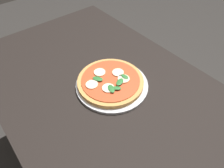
# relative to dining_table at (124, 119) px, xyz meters

# --- Properties ---
(dining_table) EXTENTS (1.59, 0.83, 0.73)m
(dining_table) POSITION_rel_dining_table_xyz_m (0.00, 0.00, 0.00)
(dining_table) COLOR black
(dining_table) RESTS_ON ground_plane
(serving_tray) EXTENTS (0.31, 0.31, 0.01)m
(serving_tray) POSITION_rel_dining_table_xyz_m (0.12, -0.03, 0.10)
(serving_tray) COLOR silver
(serving_tray) RESTS_ON dining_table
(pizza) EXTENTS (0.28, 0.28, 0.03)m
(pizza) POSITION_rel_dining_table_xyz_m (0.12, -0.03, 0.12)
(pizza) COLOR tan
(pizza) RESTS_ON serving_tray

